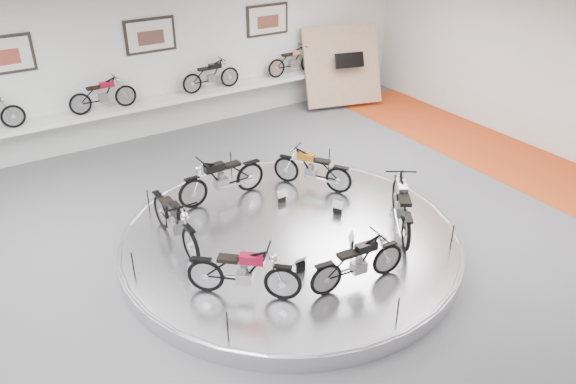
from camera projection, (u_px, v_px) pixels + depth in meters
floor at (299, 254)px, 10.56m from camera, size 16.00×16.00×0.00m
ceiling at (301, 41)px, 8.62m from camera, size 16.00×16.00×0.00m
wall_back at (153, 62)px, 14.76m from camera, size 16.00×0.00×16.00m
orange_carpet_strip at (530, 168)px, 13.76m from camera, size 2.40×12.60×0.01m
dado_band at (159, 114)px, 15.44m from camera, size 15.68×0.04×1.10m
display_platform at (290, 240)px, 10.70m from camera, size 6.40×6.40×0.30m
platform_rim at (290, 235)px, 10.65m from camera, size 6.40×6.40×0.10m
shelf at (161, 102)px, 15.02m from camera, size 11.00×0.55×0.10m
poster_left at (3, 55)px, 12.74m from camera, size 1.35×0.06×0.88m
poster_center at (150, 36)px, 14.39m from camera, size 1.35×0.06×0.88m
poster_right at (268, 20)px, 16.04m from camera, size 1.35×0.06×0.88m
display_panel at (342, 66)px, 17.09m from camera, size 2.56×1.52×2.30m
shelf_bike_b at (103, 97)px, 14.11m from camera, size 1.22×0.43×0.73m
shelf_bike_c at (211, 77)px, 15.53m from camera, size 1.22×0.43×0.73m
shelf_bike_d at (293, 63)px, 16.80m from camera, size 1.22×0.43×0.73m
bike_a at (312, 168)px, 12.05m from camera, size 1.29×1.58×0.90m
bike_b at (222, 178)px, 11.58m from camera, size 1.69×0.63×0.98m
bike_c at (175, 220)px, 10.11m from camera, size 0.61×1.71×1.00m
bike_d at (243, 272)px, 8.83m from camera, size 1.55×1.47×0.93m
bike_e at (358, 262)px, 9.10m from camera, size 1.54×0.67×0.88m
bike_f at (402, 205)px, 10.57m from camera, size 1.49×1.77×1.02m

